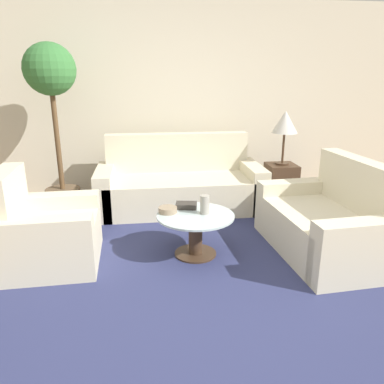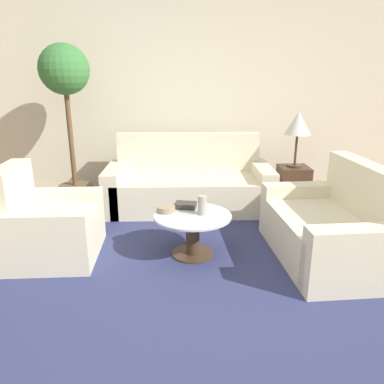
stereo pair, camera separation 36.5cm
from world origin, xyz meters
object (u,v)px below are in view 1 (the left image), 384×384
Objects in this scene: potted_plant at (53,98)px; book_stack at (186,205)px; loveseat at (331,224)px; coffee_table at (196,229)px; sofa_main at (180,185)px; bowl at (168,210)px; armchair at (43,235)px; table_lamp at (285,123)px; vase at (205,205)px.

potted_plant reaches higher than book_stack.
loveseat is 1.30m from coffee_table.
bowl is (-0.24, -1.30, 0.15)m from sofa_main.
table_lamp is at bearing -65.09° from armchair.
vase is (1.47, -0.00, 0.22)m from armchair.
vase is at bearing -42.00° from potted_plant.
potted_plant is 11.25× the size of vase.
loveseat reaches higher than coffee_table.
bowl is 0.21m from book_stack.
table_lamp is at bearing 50.32° from book_stack.
armchair is at bearing -153.35° from table_lamp.
table_lamp reaches higher than coffee_table.
loveseat is 3.34m from potted_plant.
armchair is at bearing -96.15° from loveseat.
book_stack is (-0.05, -1.20, 0.15)m from sofa_main.
armchair reaches higher than bowl.
table_lamp reaches higher than bowl.
coffee_table is 0.32m from bowl.
loveseat is 1.67m from table_lamp.
book_stack is (1.31, 0.18, 0.15)m from armchair.
sofa_main is 1.21m from book_stack.
sofa_main is 1.56m from table_lamp.
sofa_main is at bearing 97.60° from book_stack.
table_lamp is 2.83m from potted_plant.
sofa_main is 9.12× the size of book_stack.
coffee_table is at bearing -169.42° from vase.
bowl is at bearing -100.52° from sofa_main.
potted_plant is (-2.82, 0.04, 0.33)m from table_lamp.
table_lamp is 1.94m from book_stack.
vase is (-1.26, -1.37, -0.56)m from table_lamp.
armchair is at bearing -176.17° from bowl.
table_lamp is (1.35, -0.01, 0.77)m from sofa_main.
bowl is (-0.34, 0.08, -0.06)m from vase.
loveseat is 0.72× the size of potted_plant.
loveseat is 1.98× the size of coffee_table.
table_lamp reaches higher than book_stack.
sofa_main is 1.83m from potted_plant.
loveseat reaches higher than book_stack.
sofa_main is 1.98m from loveseat.
loveseat reaches higher than vase.
armchair reaches higher than coffee_table.
loveseat is 1.23m from vase.
armchair is 1.33m from book_stack.
bowl is at bearing -47.42° from potted_plant.
vase reaches higher than book_stack.
armchair is 3.14m from table_lamp.
potted_plant is (-1.47, 1.42, 1.12)m from coffee_table.
potted_plant reaches higher than sofa_main.
table_lamp reaches higher than sofa_main.
sofa_main reaches higher than loveseat.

